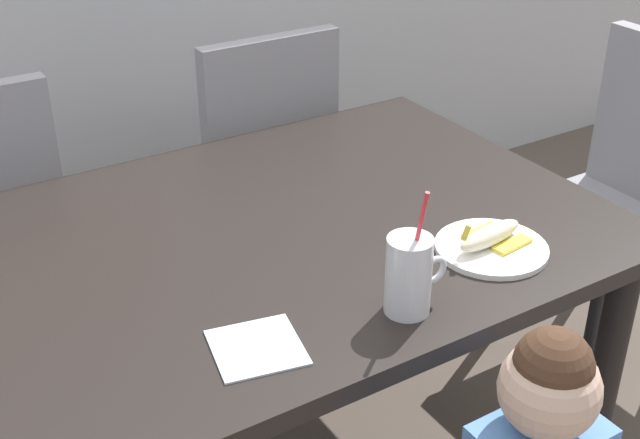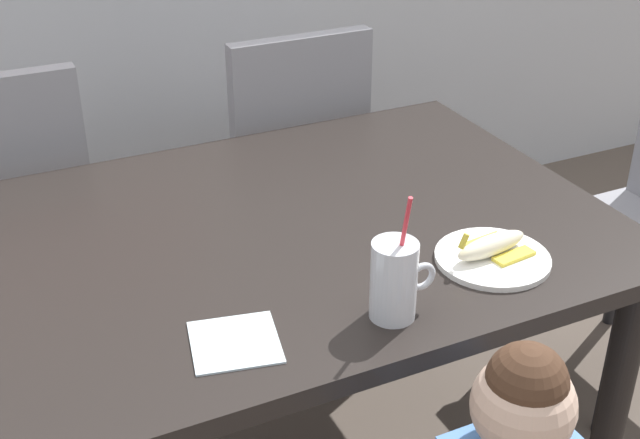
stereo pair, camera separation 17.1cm
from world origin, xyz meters
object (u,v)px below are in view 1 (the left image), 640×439
(milk_cup, at_px, (409,279))
(paper_napkin, at_px, (257,347))
(snack_plate, at_px, (491,248))
(peeled_banana, at_px, (491,236))
(dining_chair_far, at_px, (622,190))
(dining_chair_right, at_px, (255,163))
(dining_table, at_px, (242,277))

(milk_cup, relative_size, paper_napkin, 1.67)
(snack_plate, distance_m, peeled_banana, 0.03)
(dining_chair_far, height_order, paper_napkin, dining_chair_far)
(dining_chair_right, xyz_separation_m, dining_chair_far, (0.80, -0.72, 0.00))
(peeled_banana, bearing_deg, snack_plate, -97.77)
(milk_cup, height_order, peeled_banana, milk_cup)
(dining_table, relative_size, dining_chair_right, 1.65)
(snack_plate, bearing_deg, peeled_banana, 82.23)
(milk_cup, xyz_separation_m, snack_plate, (0.27, 0.08, -0.06))
(milk_cup, relative_size, snack_plate, 1.09)
(dining_table, bearing_deg, paper_napkin, -112.86)
(dining_chair_far, bearing_deg, paper_napkin, -76.31)
(dining_table, xyz_separation_m, milk_cup, (0.14, -0.38, 0.15))
(dining_chair_right, xyz_separation_m, snack_plate, (0.01, -1.01, 0.21))
(dining_table, height_order, dining_chair_right, dining_chair_right)
(dining_table, distance_m, snack_plate, 0.52)
(dining_chair_right, bearing_deg, dining_chair_far, 138.25)
(snack_plate, bearing_deg, paper_napkin, -176.74)
(dining_chair_right, xyz_separation_m, milk_cup, (-0.26, -1.09, 0.27))
(dining_chair_far, bearing_deg, milk_cup, -70.64)
(dining_chair_far, xyz_separation_m, peeled_banana, (-0.79, -0.29, 0.23))
(dining_chair_right, distance_m, milk_cup, 1.15)
(dining_chair_far, xyz_separation_m, paper_napkin, (-1.35, -0.33, 0.21))
(paper_napkin, bearing_deg, dining_table, 67.14)
(peeled_banana, distance_m, paper_napkin, 0.56)
(dining_chair_far, distance_m, snack_plate, 0.87)
(dining_chair_right, distance_m, peeled_banana, 1.03)
(dining_chair_far, relative_size, paper_napkin, 6.40)
(dining_chair_right, height_order, milk_cup, milk_cup)
(milk_cup, bearing_deg, snack_plate, 15.77)
(dining_table, height_order, milk_cup, milk_cup)
(dining_chair_right, relative_size, peeled_banana, 5.51)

